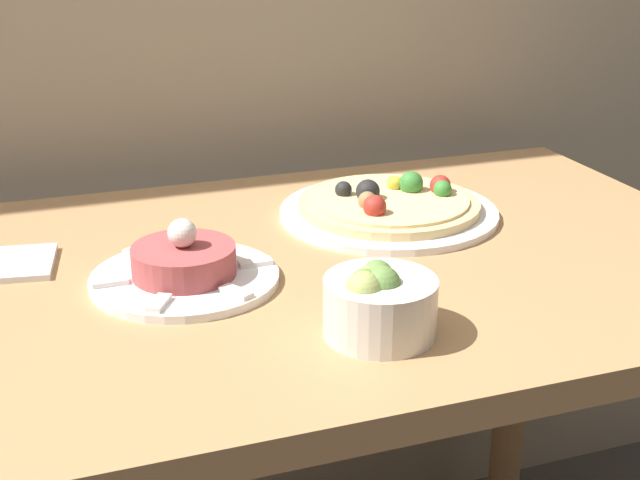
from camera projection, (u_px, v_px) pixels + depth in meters
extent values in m
cube|color=#AD7F51|center=(270.00, 279.00, 1.09)|extent=(1.22, 0.71, 0.03)
cylinder|color=#AD7F51|center=(514.00, 368.00, 1.65)|extent=(0.06, 0.06, 0.74)
cylinder|color=white|center=(389.00, 212.00, 1.24)|extent=(0.30, 0.30, 0.01)
cylinder|color=#E5C17F|center=(389.00, 205.00, 1.24)|extent=(0.25, 0.25, 0.01)
cylinder|color=beige|center=(389.00, 199.00, 1.24)|extent=(0.22, 0.22, 0.00)
sphere|color=#387F33|center=(443.00, 189.00, 1.24)|extent=(0.03, 0.03, 0.03)
sphere|color=gold|center=(395.00, 183.00, 1.27)|extent=(0.02, 0.02, 0.02)
sphere|color=black|center=(368.00, 191.00, 1.23)|extent=(0.03, 0.03, 0.03)
sphere|color=black|center=(343.00, 190.00, 1.25)|extent=(0.02, 0.02, 0.02)
sphere|color=#B22D23|center=(375.00, 207.00, 1.17)|extent=(0.03, 0.03, 0.03)
sphere|color=black|center=(411.00, 185.00, 1.26)|extent=(0.02, 0.02, 0.02)
sphere|color=#997047|center=(367.00, 201.00, 1.20)|extent=(0.03, 0.03, 0.03)
sphere|color=#387F33|center=(411.00, 183.00, 1.26)|extent=(0.03, 0.03, 0.03)
sphere|color=#B22D23|center=(440.00, 185.00, 1.26)|extent=(0.03, 0.03, 0.03)
cylinder|color=white|center=(185.00, 278.00, 1.03)|extent=(0.22, 0.22, 0.01)
cylinder|color=#A84747|center=(184.00, 261.00, 1.02)|extent=(0.12, 0.12, 0.03)
sphere|color=silver|center=(182.00, 233.00, 1.01)|extent=(0.03, 0.03, 0.03)
cube|color=white|center=(255.00, 263.00, 1.05)|extent=(0.04, 0.02, 0.01)
cube|color=white|center=(207.00, 245.00, 1.11)|extent=(0.03, 0.04, 0.01)
cube|color=white|center=(138.00, 254.00, 1.08)|extent=(0.03, 0.04, 0.01)
cube|color=white|center=(110.00, 282.00, 1.00)|extent=(0.04, 0.02, 0.01)
cube|color=white|center=(159.00, 303.00, 0.95)|extent=(0.03, 0.04, 0.01)
cube|color=white|center=(236.00, 292.00, 0.98)|extent=(0.03, 0.04, 0.01)
cylinder|color=silver|center=(380.00, 307.00, 0.90)|extent=(0.12, 0.12, 0.06)
sphere|color=#A3B25B|center=(364.00, 290.00, 0.88)|extent=(0.04, 0.04, 0.04)
sphere|color=#668E42|center=(377.00, 276.00, 0.91)|extent=(0.03, 0.03, 0.03)
sphere|color=#668E42|center=(367.00, 284.00, 0.89)|extent=(0.03, 0.03, 0.03)
sphere|color=#668E42|center=(365.00, 287.00, 0.88)|extent=(0.04, 0.04, 0.04)
sphere|color=#668E42|center=(381.00, 285.00, 0.89)|extent=(0.04, 0.04, 0.04)
sphere|color=#8EA34C|center=(370.00, 278.00, 0.91)|extent=(0.03, 0.03, 0.03)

